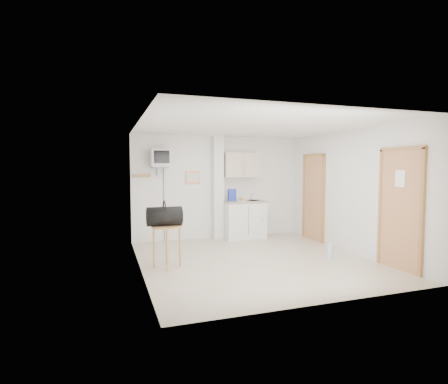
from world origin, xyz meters
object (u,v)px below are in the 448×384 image
object	(u,v)px
round_table	(167,233)
water_bottle	(330,252)
crt_television	(160,159)
duffel_bag	(164,216)

from	to	relation	value
round_table	water_bottle	bearing A→B (deg)	-8.68
round_table	water_bottle	world-z (taller)	round_table
crt_television	duffel_bag	size ratio (longest dim) A/B	3.61
crt_television	water_bottle	bearing A→B (deg)	-41.09
crt_television	water_bottle	xyz separation A→B (m)	(2.81, -2.45, -1.79)
round_table	duffel_bag	size ratio (longest dim) A/B	1.23
water_bottle	duffel_bag	bearing A→B (deg)	171.25
duffel_bag	crt_television	bearing A→B (deg)	83.05
round_table	water_bottle	distance (m)	3.08
duffel_bag	water_bottle	size ratio (longest dim) A/B	1.84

